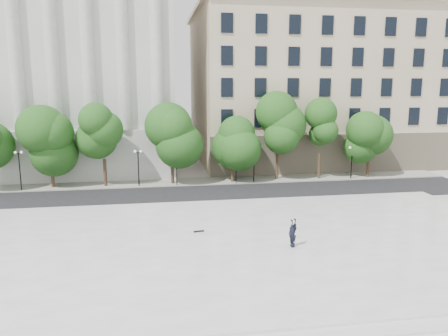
{
  "coord_description": "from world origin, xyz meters",
  "views": [
    {
      "loc": [
        -4.53,
        -24.91,
        11.03
      ],
      "look_at": [
        1.09,
        10.0,
        4.26
      ],
      "focal_mm": 35.0,
      "sensor_mm": 36.0,
      "label": 1
    }
  ],
  "objects_px": {
    "traffic_light_east": "(236,152)",
    "skateboard": "(199,231)",
    "person_lying": "(292,243)",
    "traffic_light_west": "(176,154)"
  },
  "relations": [
    {
      "from": "traffic_light_west",
      "to": "skateboard",
      "type": "xyz_separation_m",
      "value": [
        0.69,
        -16.86,
        -3.12
      ]
    },
    {
      "from": "traffic_light_west",
      "to": "person_lying",
      "type": "xyz_separation_m",
      "value": [
        6.5,
        -20.87,
        -2.89
      ]
    },
    {
      "from": "person_lying",
      "to": "skateboard",
      "type": "height_order",
      "value": "person_lying"
    },
    {
      "from": "skateboard",
      "to": "traffic_light_west",
      "type": "bearing_deg",
      "value": 84.57
    },
    {
      "from": "traffic_light_east",
      "to": "skateboard",
      "type": "xyz_separation_m",
      "value": [
        -5.96,
        -16.86,
        -3.18
      ]
    },
    {
      "from": "traffic_light_east",
      "to": "skateboard",
      "type": "relative_size",
      "value": 5.53
    },
    {
      "from": "traffic_light_east",
      "to": "person_lying",
      "type": "height_order",
      "value": "traffic_light_east"
    },
    {
      "from": "traffic_light_west",
      "to": "traffic_light_east",
      "type": "bearing_deg",
      "value": 0.0
    },
    {
      "from": "traffic_light_west",
      "to": "traffic_light_east",
      "type": "relative_size",
      "value": 0.99
    },
    {
      "from": "person_lying",
      "to": "skateboard",
      "type": "distance_m",
      "value": 7.07
    }
  ]
}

